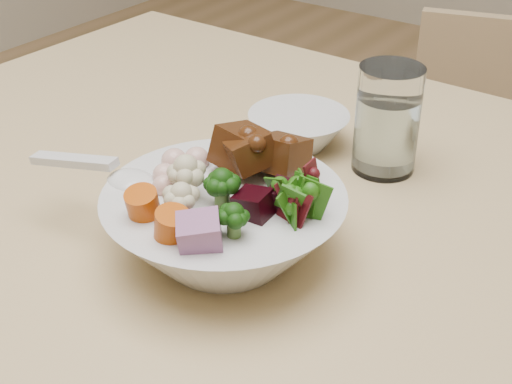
% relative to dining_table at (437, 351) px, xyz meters
% --- Properties ---
extents(dining_table, '(1.67, 0.96, 0.77)m').
position_rel_dining_table_xyz_m(dining_table, '(0.00, 0.00, 0.00)').
color(dining_table, tan).
rests_on(dining_table, ground).
extents(chair_far, '(0.46, 0.46, 0.80)m').
position_rel_dining_table_xyz_m(chair_far, '(-0.14, 0.66, -0.24)').
color(chair_far, tan).
rests_on(chair_far, ground).
extents(food_bowl, '(0.24, 0.24, 0.13)m').
position_rel_dining_table_xyz_m(food_bowl, '(-0.20, -0.08, 0.12)').
color(food_bowl, silver).
rests_on(food_bowl, dining_table).
extents(soup_spoon, '(0.15, 0.05, 0.03)m').
position_rel_dining_table_xyz_m(soup_spoon, '(-0.31, -0.11, 0.15)').
color(soup_spoon, silver).
rests_on(soup_spoon, food_bowl).
extents(water_glass, '(0.08, 0.08, 0.13)m').
position_rel_dining_table_xyz_m(water_glass, '(-0.16, 0.17, 0.14)').
color(water_glass, white).
rests_on(water_glass, dining_table).
extents(side_bowl, '(0.13, 0.13, 0.04)m').
position_rel_dining_table_xyz_m(side_bowl, '(-0.27, 0.17, 0.10)').
color(side_bowl, silver).
rests_on(side_bowl, dining_table).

